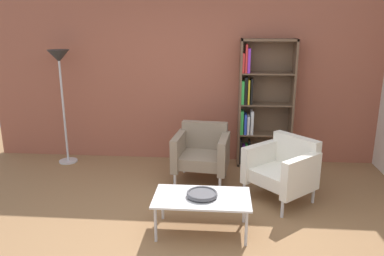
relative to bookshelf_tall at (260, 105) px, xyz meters
The scene contains 8 objects.
ground_plane 2.63m from the bookshelf_tall, 114.18° to the right, with size 8.32×8.32×0.00m, color olive.
brick_back_panel 1.16m from the bookshelf_tall, 168.09° to the left, with size 6.40×0.12×2.90m, color #9E5642.
bookshelf_tall is the anchor object (origin of this frame).
coffee_table_low 2.26m from the bookshelf_tall, 109.96° to the right, with size 1.00×0.56×0.40m.
decorative_bowl 2.25m from the bookshelf_tall, 109.96° to the right, with size 0.32×0.32×0.05m.
armchair_spare_guest 1.20m from the bookshelf_tall, 139.74° to the right, with size 0.79×0.73×0.78m.
armchair_near_window 1.34m from the bookshelf_tall, 80.73° to the right, with size 0.95×0.95×0.78m.
floor_lamp_torchiere 3.02m from the bookshelf_tall, behind, with size 0.32×0.32×1.74m.
Camera 1 is at (0.45, -3.42, 2.16)m, focal length 35.87 mm.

